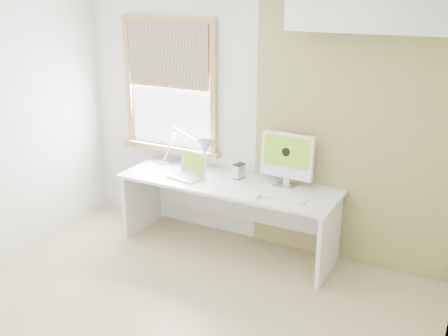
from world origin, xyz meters
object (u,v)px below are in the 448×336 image
Objects in this scene: external_drive at (239,171)px; imac at (287,157)px; desk at (230,198)px; desk_lamp at (197,149)px; laptop at (190,171)px.

external_drive is 0.29× the size of imac.
desk is at bearing -116.11° from external_drive.
desk_lamp is at bearing 178.59° from imac.
laptop reaches higher than external_drive.
laptop reaches higher than desk.
imac is (0.49, 0.03, 0.21)m from external_drive.
external_drive is at bearing -6.41° from desk_lamp.
desk_lamp is (-0.48, 0.15, 0.41)m from desk.
imac is at bearing -1.41° from desk_lamp.
desk is 3.01× the size of desk_lamp.
external_drive reaches higher than desk.
desk is 5.71× the size of laptop.
imac reaches higher than external_drive.
desk is 4.16× the size of imac.
laptop is at bearing -167.14° from desk.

